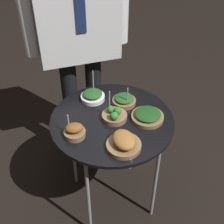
# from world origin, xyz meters

# --- Properties ---
(ground_plane) EXTENTS (8.00, 8.00, 0.00)m
(ground_plane) POSITION_xyz_m (0.00, 0.00, 0.00)
(ground_plane) COLOR black
(serving_cart) EXTENTS (0.67, 0.67, 0.69)m
(serving_cart) POSITION_xyz_m (0.00, 0.00, 0.64)
(serving_cart) COLOR black
(serving_cart) RESTS_ON ground_plane
(bowl_spinach_front_right) EXTENTS (0.13, 0.13, 0.13)m
(bowl_spinach_front_right) POSITION_xyz_m (0.11, 0.11, 0.72)
(bowl_spinach_front_right) COLOR brown
(bowl_spinach_front_right) RESTS_ON serving_cart
(bowl_spinach_center) EXTENTS (0.14, 0.14, 0.17)m
(bowl_spinach_center) POSITION_xyz_m (-0.05, 0.20, 0.72)
(bowl_spinach_center) COLOR silver
(bowl_spinach_center) RESTS_ON serving_cart
(bowl_broccoli_front_center) EXTENTS (0.14, 0.14, 0.16)m
(bowl_broccoli_front_center) POSITION_xyz_m (0.01, -0.01, 0.72)
(bowl_broccoli_front_center) COLOR brown
(bowl_broccoli_front_center) RESTS_ON serving_cart
(bowl_roast_near_rim) EXTENTS (0.17, 0.17, 0.08)m
(bowl_roast_near_rim) POSITION_xyz_m (-0.01, -0.22, 0.73)
(bowl_roast_near_rim) COLOR brown
(bowl_roast_near_rim) RESTS_ON serving_cart
(bowl_roast_back_right) EXTENTS (0.11, 0.11, 0.13)m
(bowl_roast_back_right) POSITION_xyz_m (-0.22, -0.06, 0.72)
(bowl_roast_back_right) COLOR brown
(bowl_roast_back_right) RESTS_ON serving_cart
(bowl_spinach_back_left) EXTENTS (0.18, 0.18, 0.05)m
(bowl_spinach_back_left) POSITION_xyz_m (0.18, -0.06, 0.71)
(bowl_spinach_back_left) COLOR brown
(bowl_spinach_back_left) RESTS_ON serving_cart
(waiter_figure) EXTENTS (0.62, 0.23, 1.69)m
(waiter_figure) POSITION_xyz_m (-0.06, 0.48, 1.07)
(waiter_figure) COLOR black
(waiter_figure) RESTS_ON ground_plane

